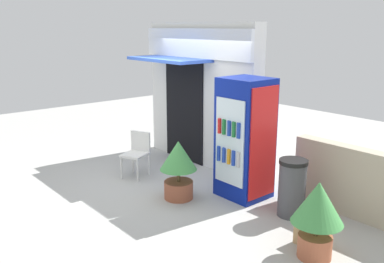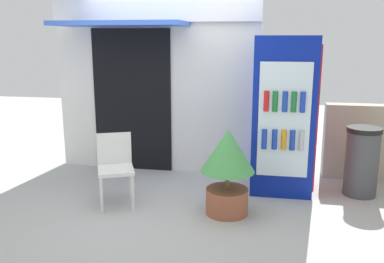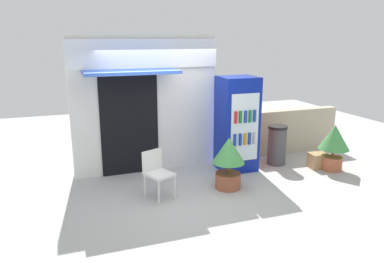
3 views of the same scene
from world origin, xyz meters
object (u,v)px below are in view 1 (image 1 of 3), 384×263
object	(u,v)px
trash_bin	(292,188)
plastic_chair	(137,151)
potted_plant_curbside	(317,211)
cardboard_box	(312,234)
potted_plant_near_shop	(178,165)
drink_cooler	(245,139)

from	to	relation	value
trash_bin	plastic_chair	bearing A→B (deg)	-164.92
plastic_chair	potted_plant_curbside	bearing A→B (deg)	0.77
cardboard_box	potted_plant_curbside	bearing A→B (deg)	-50.32
potted_plant_near_shop	cardboard_box	world-z (taller)	potted_plant_near_shop
plastic_chair	potted_plant_near_shop	distance (m)	1.34
potted_plant_near_shop	trash_bin	world-z (taller)	potted_plant_near_shop
drink_cooler	potted_plant_near_shop	distance (m)	1.16
drink_cooler	potted_plant_near_shop	xyz separation A→B (m)	(-0.61, -0.89, -0.41)
drink_cooler	cardboard_box	world-z (taller)	drink_cooler
drink_cooler	potted_plant_curbside	bearing A→B (deg)	-21.97
drink_cooler	cardboard_box	bearing A→B (deg)	-17.50
drink_cooler	cardboard_box	xyz separation A→B (m)	(1.69, -0.53, -0.82)
trash_bin	drink_cooler	bearing A→B (deg)	178.82
plastic_chair	cardboard_box	size ratio (longest dim) A/B	2.26
potted_plant_curbside	cardboard_box	bearing A→B (deg)	129.68
drink_cooler	trash_bin	distance (m)	1.12
cardboard_box	trash_bin	bearing A→B (deg)	144.37
drink_cooler	cardboard_box	distance (m)	1.95
drink_cooler	trash_bin	xyz separation A→B (m)	(0.97, -0.02, -0.54)
drink_cooler	potted_plant_near_shop	world-z (taller)	drink_cooler
trash_bin	cardboard_box	size ratio (longest dim) A/B	2.37
potted_plant_curbside	cardboard_box	distance (m)	0.53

